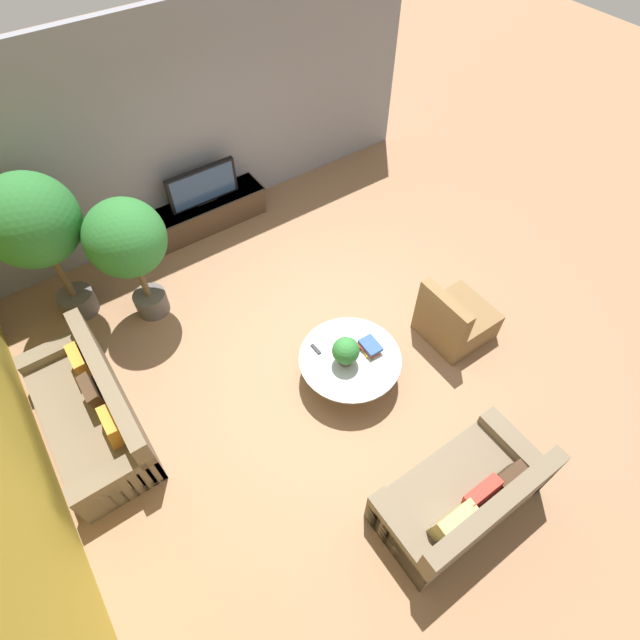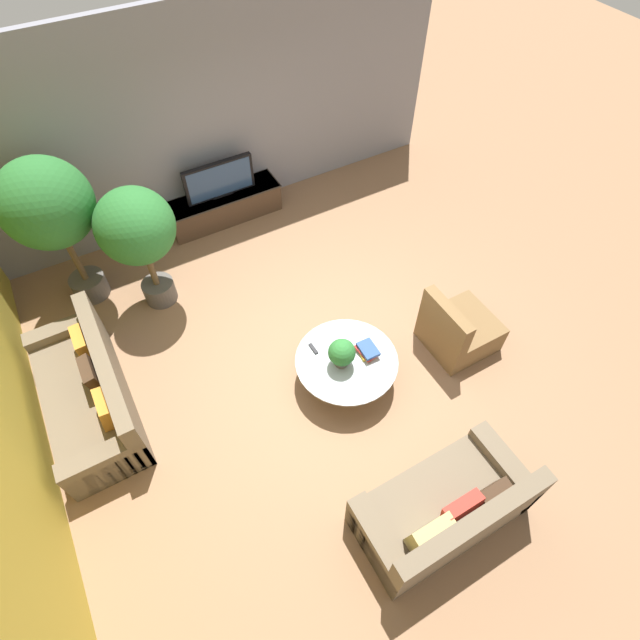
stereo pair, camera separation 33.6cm
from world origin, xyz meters
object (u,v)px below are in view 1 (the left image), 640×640
(television, at_px, (203,186))
(coffee_table, at_px, (350,363))
(media_console, at_px, (208,212))
(potted_plant_tabletop, at_px, (346,351))
(couch_by_wall, at_px, (92,413))
(armchair_wicker, at_px, (454,320))
(potted_palm_corner, at_px, (127,243))
(couch_near_entry, at_px, (463,497))
(potted_palm_tall, at_px, (33,226))

(television, height_order, coffee_table, television)
(media_console, xyz_separation_m, potted_plant_tabletop, (0.03, -3.44, 0.36))
(couch_by_wall, distance_m, armchair_wicker, 4.35)
(armchair_wicker, relative_size, potted_palm_corner, 0.49)
(couch_near_entry, bearing_deg, coffee_table, -91.11)
(television, height_order, potted_palm_tall, potted_palm_tall)
(couch_near_entry, relative_size, armchair_wicker, 1.93)
(media_console, xyz_separation_m, potted_palm_corner, (-1.41, -1.11, 0.97))
(coffee_table, bearing_deg, potted_plant_tabletop, -172.25)
(potted_palm_corner, bearing_deg, armchair_wicker, -40.58)
(media_console, relative_size, television, 1.67)
(media_console, height_order, coffee_table, media_console)
(couch_by_wall, bearing_deg, potted_palm_tall, 168.12)
(potted_palm_tall, bearing_deg, potted_palm_corner, -34.83)
(couch_by_wall, bearing_deg, potted_palm_corner, 136.70)
(couch_by_wall, bearing_deg, armchair_wicker, 72.53)
(coffee_table, height_order, armchair_wicker, armchair_wicker)
(potted_palm_tall, relative_size, potted_palm_corner, 1.19)
(coffee_table, distance_m, potted_palm_corner, 2.92)
(couch_near_entry, bearing_deg, armchair_wicker, -132.30)
(television, distance_m, couch_by_wall, 3.52)
(television, relative_size, coffee_table, 0.89)
(couch_near_entry, bearing_deg, potted_plant_tabletop, -88.66)
(television, bearing_deg, couch_by_wall, -137.63)
(couch_by_wall, bearing_deg, coffee_table, 68.33)
(media_console, xyz_separation_m, armchair_wicker, (1.57, -3.67, 0.04))
(coffee_table, height_order, potted_palm_tall, potted_palm_tall)
(media_console, relative_size, armchair_wicker, 2.04)
(media_console, distance_m, couch_near_entry, 5.31)
(media_console, relative_size, coffee_table, 1.48)
(couch_near_entry, height_order, potted_palm_tall, potted_palm_tall)
(coffee_table, distance_m, potted_palm_tall, 3.87)
(television, relative_size, potted_palm_tall, 0.51)
(couch_by_wall, relative_size, potted_palm_corner, 1.15)
(potted_palm_tall, bearing_deg, coffee_table, -51.10)
(couch_near_entry, bearing_deg, potted_palm_tall, -64.38)
(media_console, relative_size, potted_palm_corner, 1.01)
(potted_plant_tabletop, bearing_deg, couch_near_entry, -88.66)
(media_console, bearing_deg, potted_palm_corner, -141.70)
(media_console, xyz_separation_m, couch_near_entry, (0.07, -5.31, 0.06))
(potted_palm_corner, bearing_deg, couch_near_entry, -70.54)
(couch_near_entry, bearing_deg, couch_by_wall, -48.02)
(couch_near_entry, xyz_separation_m, potted_palm_tall, (-2.28, 4.75, 1.17))
(television, relative_size, potted_palm_corner, 0.60)
(coffee_table, relative_size, potted_plant_tabletop, 3.17)
(armchair_wicker, xyz_separation_m, potted_plant_tabletop, (-1.54, 0.23, 0.32))
(couch_near_entry, height_order, potted_palm_corner, potted_palm_corner)
(television, relative_size, couch_by_wall, 0.53)
(television, distance_m, potted_palm_corner, 1.86)
(potted_palm_tall, bearing_deg, armchair_wicker, -39.44)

